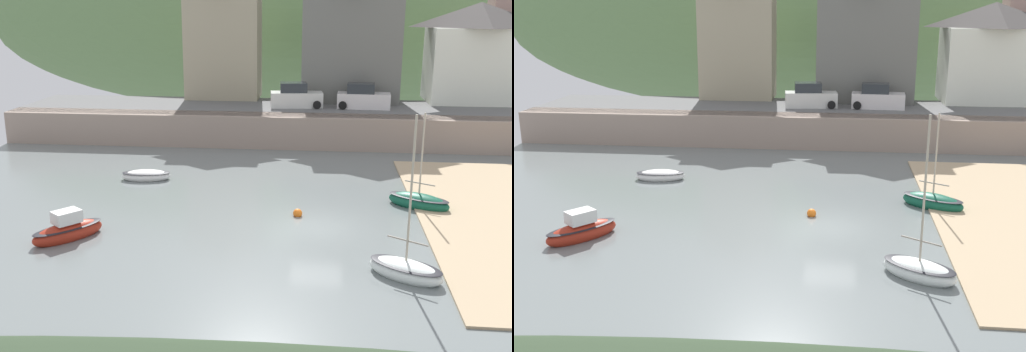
# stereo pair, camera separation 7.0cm
# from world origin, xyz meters

# --- Properties ---
(ground) EXTENTS (48.00, 41.00, 0.61)m
(ground) POSITION_xyz_m (1.40, -9.56, 0.16)
(ground) COLOR slate
(quay_seawall) EXTENTS (48.00, 9.40, 2.40)m
(quay_seawall) POSITION_xyz_m (0.00, 17.50, 1.36)
(quay_seawall) COLOR gray
(quay_seawall) RESTS_ON ground
(hillside_backdrop) EXTENTS (80.00, 44.00, 23.79)m
(hillside_backdrop) POSITION_xyz_m (-4.27, 55.20, 8.33)
(hillside_backdrop) COLOR #638752
(hillside_backdrop) RESTS_ON ground
(waterfront_building_left) EXTENTS (6.55, 4.43, 10.97)m
(waterfront_building_left) POSITION_xyz_m (-8.53, 25.20, 7.97)
(waterfront_building_left) COLOR tan
(waterfront_building_left) RESTS_ON ground
(waterfront_building_centre) EXTENTS (8.28, 6.19, 11.24)m
(waterfront_building_centre) POSITION_xyz_m (2.31, 25.20, 8.09)
(waterfront_building_centre) COLOR slate
(waterfront_building_centre) RESTS_ON ground
(waterfront_building_right) EXTENTS (8.17, 6.04, 8.09)m
(waterfront_building_right) POSITION_xyz_m (12.73, 25.20, 6.51)
(waterfront_building_right) COLOR white
(waterfront_building_right) RESTS_ON ground
(church_with_spire) EXTENTS (3.00, 3.00, 14.36)m
(church_with_spire) POSITION_xyz_m (15.87, 29.20, 9.80)
(church_with_spire) COLOR #A58276
(church_with_spire) RESTS_ON ground
(sailboat_nearest_shore) EXTENTS (3.08, 3.42, 1.57)m
(sailboat_nearest_shore) POSITION_xyz_m (-11.32, -2.70, 0.39)
(sailboat_nearest_shore) COLOR #A42817
(sailboat_nearest_shore) RESTS_ON ground
(fishing_boat_green) EXTENTS (3.10, 1.71, 0.79)m
(fishing_boat_green) POSITION_xyz_m (-10.51, 7.18, 0.24)
(fishing_boat_green) COLOR white
(fishing_boat_green) RESTS_ON ground
(rowboat_small_beached) EXTENTS (3.32, 2.84, 6.68)m
(rowboat_small_beached) POSITION_xyz_m (3.49, -5.19, 0.32)
(rowboat_small_beached) COLOR white
(rowboat_small_beached) RESTS_ON ground
(motorboat_with_cabin) EXTENTS (3.50, 2.80, 5.26)m
(motorboat_with_cabin) POSITION_xyz_m (5.27, 3.59, 0.32)
(motorboat_with_cabin) COLOR #12563C
(motorboat_with_cabin) RESTS_ON ground
(parked_car_near_slipway) EXTENTS (4.25, 2.11, 1.95)m
(parked_car_near_slipway) POSITION_xyz_m (-2.03, 20.70, 3.20)
(parked_car_near_slipway) COLOR silver
(parked_car_near_slipway) RESTS_ON ground
(parked_car_by_wall) EXTENTS (4.20, 1.97, 1.95)m
(parked_car_by_wall) POSITION_xyz_m (3.26, 20.70, 3.20)
(parked_car_by_wall) COLOR silver
(parked_car_by_wall) RESTS_ON ground
(mooring_buoy) EXTENTS (0.47, 0.47, 0.47)m
(mooring_buoy) POSITION_xyz_m (-1.01, 1.51, 0.14)
(mooring_buoy) COLOR orange
(mooring_buoy) RESTS_ON ground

